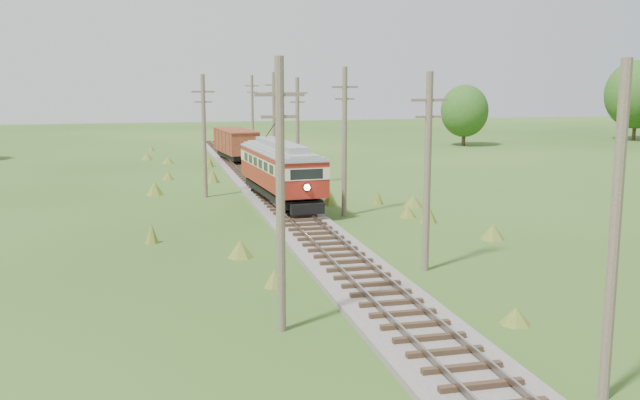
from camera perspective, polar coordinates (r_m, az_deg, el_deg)
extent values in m
cube|color=#605B54|center=(45.85, -2.92, -0.59)|extent=(3.60, 96.00, 0.25)
cube|color=#726659|center=(45.67, -3.81, -0.18)|extent=(0.08, 96.00, 0.17)
cube|color=#726659|center=(45.93, -2.04, -0.11)|extent=(0.08, 96.00, 0.17)
cube|color=#2D2116|center=(45.82, -2.92, -0.34)|extent=(2.40, 96.00, 0.16)
cube|color=black|center=(46.68, -3.16, 0.69)|extent=(3.14, 11.15, 0.45)
cube|color=maroon|center=(46.53, -3.17, 1.91)|extent=(3.63, 12.14, 1.10)
cube|color=beige|center=(46.42, -3.18, 3.00)|extent=(3.66, 12.20, 0.70)
cube|color=black|center=(46.42, -3.18, 3.00)|extent=(3.65, 11.66, 0.55)
cube|color=maroon|center=(46.37, -3.18, 3.62)|extent=(3.63, 12.14, 0.30)
cube|color=gray|center=(46.33, -3.19, 4.02)|extent=(3.69, 12.26, 0.38)
cube|color=gray|center=(46.30, -3.19, 4.44)|extent=(1.88, 9.04, 0.40)
sphere|color=#FFF2BF|center=(40.72, -1.05, 1.02)|extent=(0.36, 0.36, 0.36)
cylinder|color=black|center=(47.95, -3.74, 5.96)|extent=(0.39, 4.64, 1.92)
cylinder|color=black|center=(42.18, -2.61, -0.34)|extent=(0.18, 0.80, 0.80)
cylinder|color=black|center=(42.58, -0.66, -0.23)|extent=(0.18, 0.80, 0.80)
cylinder|color=black|center=(50.88, -5.24, 1.36)|extent=(0.18, 0.80, 0.80)
cylinder|color=black|center=(51.21, -3.61, 1.43)|extent=(0.18, 0.80, 0.80)
cube|color=black|center=(70.64, -6.74, 3.63)|extent=(2.96, 7.70, 0.52)
cube|color=maroon|center=(70.52, -6.76, 4.68)|extent=(3.59, 8.59, 2.09)
cube|color=maroon|center=(70.43, -6.77, 5.57)|extent=(3.66, 8.76, 0.13)
cylinder|color=black|center=(68.04, -6.91, 3.44)|extent=(0.21, 0.84, 0.83)
cylinder|color=black|center=(68.40, -5.63, 3.50)|extent=(0.21, 0.84, 0.83)
cylinder|color=black|center=(72.90, -7.78, 3.84)|extent=(0.21, 0.84, 0.83)
cylinder|color=black|center=(73.24, -6.58, 3.89)|extent=(0.21, 0.84, 0.83)
cone|color=gray|center=(61.58, -1.67, 2.48)|extent=(3.06, 3.06, 1.15)
cone|color=gray|center=(60.85, -0.78, 2.17)|extent=(1.72, 1.72, 0.67)
cylinder|color=brown|center=(19.49, 22.50, -2.58)|extent=(0.30, 0.30, 8.80)
cylinder|color=brown|center=(30.88, 8.59, 2.15)|extent=(0.30, 0.30, 8.60)
cube|color=brown|center=(30.64, 8.74, 7.90)|extent=(1.60, 0.12, 0.12)
cube|color=brown|center=(30.66, 8.71, 6.60)|extent=(1.20, 0.10, 0.10)
cylinder|color=brown|center=(43.08, 1.97, 4.63)|extent=(0.30, 0.30, 9.00)
cube|color=brown|center=(42.92, 2.00, 9.02)|extent=(1.60, 0.12, 0.12)
cube|color=brown|center=(42.93, 1.99, 8.09)|extent=(1.20, 0.10, 0.10)
cylinder|color=brown|center=(55.66, -1.81, 5.46)|extent=(0.30, 0.30, 8.40)
cube|color=brown|center=(55.52, -1.83, 8.55)|extent=(1.60, 0.12, 0.12)
cube|color=brown|center=(55.54, -1.83, 7.83)|extent=(1.20, 0.10, 0.10)
cylinder|color=brown|center=(68.47, -3.71, 6.45)|extent=(0.30, 0.30, 8.90)
cube|color=brown|center=(68.36, -3.74, 9.17)|extent=(1.60, 0.12, 0.12)
cube|color=brown|center=(68.37, -3.73, 8.58)|extent=(1.20, 0.10, 0.10)
cylinder|color=brown|center=(81.27, -5.43, 6.86)|extent=(0.30, 0.30, 8.70)
cube|color=brown|center=(81.18, -5.46, 9.08)|extent=(1.60, 0.12, 0.12)
cube|color=brown|center=(81.18, -5.45, 8.59)|extent=(1.20, 0.10, 0.10)
cylinder|color=brown|center=(23.04, -3.19, 0.20)|extent=(0.30, 0.30, 9.00)
cube|color=brown|center=(22.73, -3.27, 8.43)|extent=(1.60, 0.12, 0.12)
cube|color=brown|center=(22.75, -3.25, 6.67)|extent=(1.20, 0.10, 0.10)
cylinder|color=brown|center=(50.66, -9.25, 5.04)|extent=(0.30, 0.30, 8.60)
cube|color=brown|center=(50.51, -9.35, 8.54)|extent=(1.60, 0.12, 0.12)
cube|color=brown|center=(50.52, -9.33, 7.75)|extent=(1.20, 0.10, 0.10)
cylinder|color=#38281C|center=(106.24, 23.85, 5.36)|extent=(0.50, 0.50, 3.60)
ellipsoid|color=#1E4E17|center=(106.06, 24.02, 7.73)|extent=(8.40, 8.40, 9.24)
cylinder|color=#38281C|center=(91.08, 11.42, 5.06)|extent=(0.50, 0.50, 2.52)
ellipsoid|color=#1E4E17|center=(90.90, 11.48, 7.00)|extent=(5.88, 5.88, 6.47)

